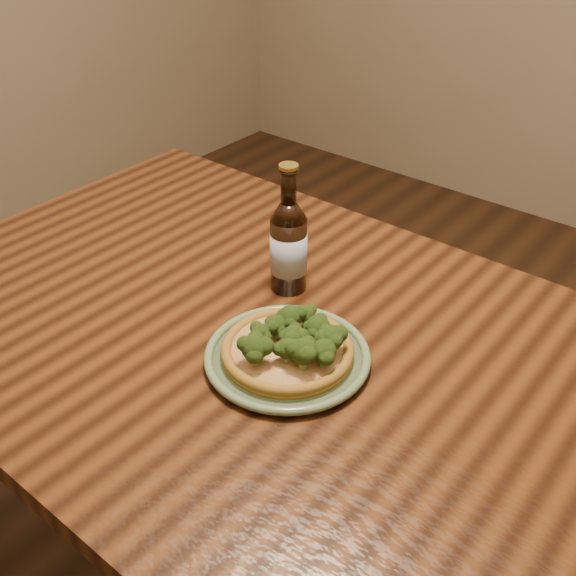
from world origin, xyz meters
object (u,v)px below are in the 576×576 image
Objects in this scene: plate at (287,356)px; pizza at (290,347)px; beer_bottle at (289,245)px; table at (310,395)px.

plate is 1.26× the size of pizza.
plate is 0.23m from beer_bottle.
table is at bearing 73.37° from pizza.
plate is at bearing -111.69° from table.
plate reaches higher than table.
pizza is 0.86× the size of beer_bottle.
plate is at bearing -63.08° from beer_bottle.
pizza is (0.00, 0.00, 0.02)m from plate.
table is 0.13m from pizza.
table is at bearing 68.31° from plate.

